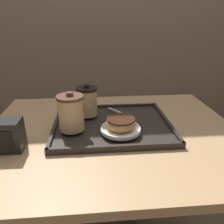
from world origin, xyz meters
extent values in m
cube|color=#7A6656|center=(0.00, 1.10, 1.20)|extent=(8.00, 0.05, 2.40)
cube|color=tan|center=(0.00, 0.00, 0.71)|extent=(0.98, 0.79, 0.03)
cylinder|color=#333338|center=(0.00, 0.00, 0.35)|extent=(0.08, 0.08, 0.70)
cube|color=#282321|center=(0.00, 0.03, 0.73)|extent=(0.46, 0.37, 0.01)
cube|color=#282321|center=(0.00, -0.15, 0.74)|extent=(0.46, 0.01, 0.01)
cube|color=#282321|center=(0.00, 0.21, 0.74)|extent=(0.46, 0.01, 0.01)
cube|color=#282321|center=(-0.22, 0.03, 0.74)|extent=(0.01, 0.37, 0.01)
cube|color=#282321|center=(0.22, 0.03, 0.74)|extent=(0.01, 0.37, 0.01)
cylinder|color=#E0B784|center=(-0.15, -0.03, 0.81)|extent=(0.09, 0.09, 0.12)
cylinder|color=brown|center=(-0.15, -0.03, 0.87)|extent=(0.10, 0.10, 0.01)
cylinder|color=brown|center=(-0.15, -0.03, 0.89)|extent=(0.03, 0.03, 0.01)
cylinder|color=#E0B784|center=(-0.10, 0.10, 0.80)|extent=(0.08, 0.08, 0.11)
cylinder|color=black|center=(-0.10, 0.10, 0.86)|extent=(0.09, 0.09, 0.01)
cylinder|color=black|center=(-0.10, 0.10, 0.87)|extent=(0.02, 0.02, 0.01)
cylinder|color=white|center=(0.02, -0.06, 0.75)|extent=(0.15, 0.15, 0.01)
torus|color=white|center=(0.02, -0.06, 0.76)|extent=(0.15, 0.15, 0.01)
torus|color=tan|center=(0.02, -0.06, 0.78)|extent=(0.11, 0.11, 0.03)
cylinder|color=#381E14|center=(0.02, -0.06, 0.80)|extent=(0.10, 0.10, 0.00)
ellipsoid|color=silver|center=(0.07, 0.07, 0.76)|extent=(0.04, 0.04, 0.01)
cube|color=silver|center=(0.03, 0.12, 0.75)|extent=(0.07, 0.09, 0.00)
cube|color=black|center=(-0.35, -0.11, 0.78)|extent=(0.10, 0.07, 0.11)
cube|color=black|center=(-0.35, -0.15, 0.78)|extent=(0.06, 0.00, 0.05)
camera|label=1|loc=(-0.07, -0.76, 1.13)|focal=35.00mm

